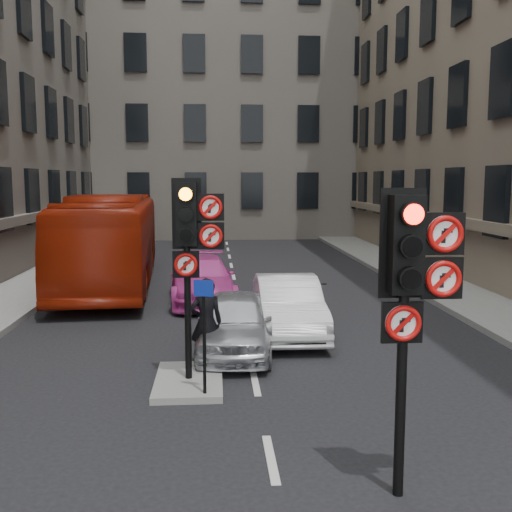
{
  "coord_description": "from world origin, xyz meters",
  "views": [
    {
      "loc": [
        -0.72,
        -5.47,
        3.67
      ],
      "look_at": [
        -0.14,
        2.84,
        2.6
      ],
      "focal_mm": 42.0,
      "sensor_mm": 36.0,
      "label": 1
    }
  ],
  "objects": [
    {
      "name": "pavement_right",
      "position": [
        7.2,
        12.0,
        0.08
      ],
      "size": [
        3.0,
        50.0,
        0.16
      ],
      "primitive_type": "cube",
      "color": "gray",
      "rests_on": "ground"
    },
    {
      "name": "centre_island",
      "position": [
        -1.2,
        5.0,
        0.06
      ],
      "size": [
        1.2,
        2.0,
        0.12
      ],
      "primitive_type": "cube",
      "color": "gray",
      "rests_on": "ground"
    },
    {
      "name": "building_far",
      "position": [
        0.0,
        38.0,
        10.0
      ],
      "size": [
        30.0,
        14.0,
        20.0
      ],
      "primitive_type": "cube",
      "color": "#6E655D",
      "rests_on": "ground"
    },
    {
      "name": "signal_near",
      "position": [
        1.49,
        0.99,
        2.58
      ],
      "size": [
        0.91,
        0.4,
        3.58
      ],
      "color": "black",
      "rests_on": "ground"
    },
    {
      "name": "signal_far",
      "position": [
        -1.11,
        4.99,
        2.7
      ],
      "size": [
        0.91,
        0.4,
        3.58
      ],
      "color": "black",
      "rests_on": "centre_island"
    },
    {
      "name": "car_silver",
      "position": [
        -0.28,
        7.0,
        0.64
      ],
      "size": [
        1.81,
        3.88,
        1.28
      ],
      "primitive_type": "imported",
      "rotation": [
        0.0,
        0.0,
        -0.08
      ],
      "color": "#B1B3B9",
      "rests_on": "ground"
    },
    {
      "name": "car_white",
      "position": [
        1.02,
        8.41,
        0.68
      ],
      "size": [
        1.46,
        4.15,
        1.37
      ],
      "primitive_type": "imported",
      "rotation": [
        0.0,
        0.0,
        -0.0
      ],
      "color": "silver",
      "rests_on": "ground"
    },
    {
      "name": "car_pink",
      "position": [
        -1.09,
        12.43,
        0.67
      ],
      "size": [
        2.18,
        4.73,
        1.34
      ],
      "primitive_type": "imported",
      "rotation": [
        0.0,
        0.0,
        0.07
      ],
      "color": "#CC3C99",
      "rests_on": "ground"
    },
    {
      "name": "bus_red",
      "position": [
        -4.3,
        15.54,
        1.58
      ],
      "size": [
        3.4,
        11.48,
        3.16
      ],
      "primitive_type": "imported",
      "rotation": [
        0.0,
        0.0,
        0.07
      ],
      "color": "#971F0B",
      "rests_on": "ground"
    },
    {
      "name": "motorcycle",
      "position": [
        1.99,
        10.08,
        0.53
      ],
      "size": [
        0.72,
        1.8,
        1.05
      ],
      "primitive_type": "imported",
      "rotation": [
        0.0,
        0.0,
        -0.13
      ],
      "color": "black",
      "rests_on": "ground"
    },
    {
      "name": "motorcyclist",
      "position": [
        -0.89,
        6.0,
        0.89
      ],
      "size": [
        0.71,
        0.52,
        1.78
      ],
      "primitive_type": "imported",
      "rotation": [
        0.0,
        0.0,
        3.3
      ],
      "color": "black",
      "rests_on": "ground"
    },
    {
      "name": "info_sign",
      "position": [
        -0.9,
        4.18,
        1.36
      ],
      "size": [
        0.33,
        0.14,
        1.92
      ],
      "rotation": [
        0.0,
        0.0,
        -0.31
      ],
      "color": "black",
      "rests_on": "centre_island"
    }
  ]
}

